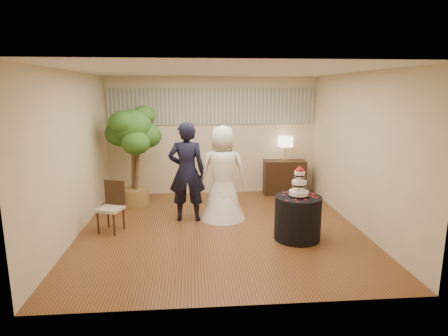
{
  "coord_description": "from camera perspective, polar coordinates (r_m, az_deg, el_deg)",
  "views": [
    {
      "loc": [
        -0.47,
        -6.44,
        2.48
      ],
      "look_at": [
        0.1,
        0.4,
        1.05
      ],
      "focal_mm": 30.0,
      "sensor_mm": 36.0,
      "label": 1
    }
  ],
  "objects": [
    {
      "name": "floor",
      "position": [
        6.92,
        -0.56,
        -9.24
      ],
      "size": [
        5.0,
        5.0,
        0.0
      ],
      "primitive_type": "cube",
      "color": "brown",
      "rests_on": "ground"
    },
    {
      "name": "console",
      "position": [
        9.2,
        9.17,
        -1.38
      ],
      "size": [
        1.0,
        0.48,
        0.82
      ],
      "primitive_type": "cube",
      "rotation": [
        0.0,
        0.0,
        -0.05
      ],
      "color": "black",
      "rests_on": "floor"
    },
    {
      "name": "ceiling",
      "position": [
        6.46,
        -0.61,
        14.61
      ],
      "size": [
        5.0,
        5.0,
        0.0
      ],
      "primitive_type": "cube",
      "color": "white",
      "rests_on": "wall_back"
    },
    {
      "name": "side_chair",
      "position": [
        6.95,
        -16.96,
        -5.76
      ],
      "size": [
        0.54,
        0.55,
        0.9
      ],
      "primitive_type": null,
      "rotation": [
        0.0,
        0.0,
        -0.35
      ],
      "color": "black",
      "rests_on": "floor"
    },
    {
      "name": "wall_left",
      "position": [
        6.84,
        -21.98,
        1.82
      ],
      "size": [
        0.06,
        5.0,
        2.8
      ],
      "primitive_type": "cube",
      "color": "beige",
      "rests_on": "ground"
    },
    {
      "name": "cake_table",
      "position": [
        6.48,
        11.16,
        -7.46
      ],
      "size": [
        1.02,
        1.02,
        0.75
      ],
      "primitive_type": "cylinder",
      "rotation": [
        0.0,
        0.0,
        -0.4
      ],
      "color": "black",
      "rests_on": "floor"
    },
    {
      "name": "wedding_cake",
      "position": [
        6.3,
        11.39,
        -2.04
      ],
      "size": [
        0.33,
        0.33,
        0.51
      ],
      "primitive_type": null,
      "color": "white",
      "rests_on": "cake_table"
    },
    {
      "name": "wall_right",
      "position": [
        7.17,
        19.78,
        2.41
      ],
      "size": [
        0.06,
        5.0,
        2.8
      ],
      "primitive_type": "cube",
      "color": "beige",
      "rests_on": "ground"
    },
    {
      "name": "wall_front",
      "position": [
        4.11,
        1.98,
        -3.48
      ],
      "size": [
        5.0,
        0.06,
        2.8
      ],
      "primitive_type": "cube",
      "color": "beige",
      "rests_on": "ground"
    },
    {
      "name": "mural_border",
      "position": [
        8.94,
        -1.77,
        9.33
      ],
      "size": [
        4.9,
        0.02,
        0.85
      ],
      "primitive_type": "cube",
      "color": "#A1A394",
      "rests_on": "wall_back"
    },
    {
      "name": "groom",
      "position": [
        7.14,
        -5.69,
        -0.59
      ],
      "size": [
        0.72,
        0.48,
        1.92
      ],
      "primitive_type": "imported",
      "rotation": [
        0.0,
        0.0,
        3.1
      ],
      "color": "black",
      "rests_on": "floor"
    },
    {
      "name": "ficus_tree",
      "position": [
        8.25,
        -13.66,
        1.82
      ],
      "size": [
        1.34,
        1.34,
        2.2
      ],
      "primitive_type": null,
      "rotation": [
        0.0,
        0.0,
        -2.79
      ],
      "color": "#2D5C1D",
      "rests_on": "floor"
    },
    {
      "name": "bride",
      "position": [
        7.22,
        -0.19,
        -0.71
      ],
      "size": [
        0.93,
        0.92,
        1.84
      ],
      "primitive_type": "imported",
      "rotation": [
        0.0,
        0.0,
        3.1
      ],
      "color": "white",
      "rests_on": "floor"
    },
    {
      "name": "wall_back",
      "position": [
        9.02,
        -1.75,
        4.89
      ],
      "size": [
        5.0,
        0.06,
        2.8
      ],
      "primitive_type": "cube",
      "color": "beige",
      "rests_on": "ground"
    },
    {
      "name": "table_lamp",
      "position": [
        9.07,
        9.31,
        2.94
      ],
      "size": [
        0.29,
        0.29,
        0.58
      ],
      "primitive_type": null,
      "color": "beige",
      "rests_on": "console"
    }
  ]
}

